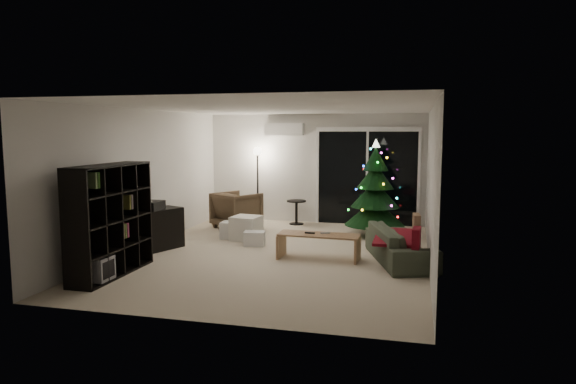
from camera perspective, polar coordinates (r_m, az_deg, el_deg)
name	(u,v)px	position (r m, az deg, el deg)	size (l,w,h in m)	color
room	(320,187)	(10.06, 3.62, 0.53)	(6.50, 7.51, 2.60)	beige
bookshelf	(98,220)	(8.05, -20.33, -2.90)	(0.41, 1.63, 1.63)	black
media_cabinet	(151,230)	(9.40, -14.97, -4.14)	(0.44, 1.17, 0.73)	black
stereo	(150,206)	(9.33, -15.05, -1.47)	(0.37, 0.44, 0.16)	black
armchair	(237,210)	(11.29, -5.72, -1.98)	(0.85, 0.87, 0.79)	#403220
ottoman	(246,228)	(10.05, -4.67, -4.01)	(0.51, 0.51, 0.46)	beige
cardboard_box_a	(233,230)	(10.22, -6.11, -4.23)	(0.46, 0.35, 0.33)	silver
cardboard_box_b	(254,239)	(9.55, -3.74, -5.18)	(0.38, 0.28, 0.26)	silver
side_table	(296,212)	(11.66, 0.94, -2.27)	(0.44, 0.44, 0.55)	black
floor_lamp	(258,186)	(11.86, -3.39, 0.63)	(0.27, 0.27, 1.68)	black
sofa	(400,245)	(8.55, 12.35, -5.74)	(1.91, 0.75, 0.56)	#33362D
sofa_throw	(394,237)	(8.53, 11.70, -4.90)	(0.60, 1.37, 0.05)	#5E0518
cushion_a	(416,225)	(9.14, 14.09, -3.54)	(0.11, 0.37, 0.37)	#77614A
cushion_b	(416,240)	(7.87, 14.07, -5.21)	(0.11, 0.37, 0.37)	#5E0518
coffee_table	(319,247)	(8.54, 3.43, -6.07)	(1.34, 0.47, 0.43)	#A78252
remote_a	(310,233)	(8.52, 2.45, -4.55)	(0.17, 0.05, 0.02)	black
remote_b	(325,233)	(8.52, 4.17, -4.56)	(0.16, 0.04, 0.02)	slate
christmas_tree	(375,188)	(10.43, 9.66, 0.45)	(1.21, 1.21, 1.95)	black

